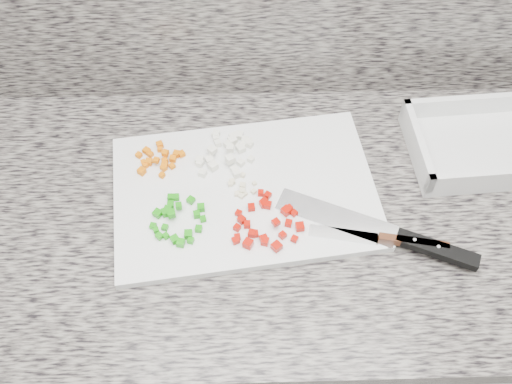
# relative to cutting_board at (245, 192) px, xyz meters

# --- Properties ---
(cabinet) EXTENTS (3.92, 0.62, 0.86)m
(cabinet) POSITION_rel_cutting_board_xyz_m (0.09, -0.03, -0.48)
(cabinet) COLOR silver
(cabinet) RESTS_ON ground
(countertop) EXTENTS (3.96, 0.64, 0.04)m
(countertop) POSITION_rel_cutting_board_xyz_m (0.09, -0.03, -0.03)
(countertop) COLOR slate
(countertop) RESTS_ON cabinet
(cutting_board) EXTENTS (0.52, 0.38, 0.02)m
(cutting_board) POSITION_rel_cutting_board_xyz_m (0.00, 0.00, 0.00)
(cutting_board) COLOR silver
(cutting_board) RESTS_ON countertop
(carrot_pile) EXTENTS (0.10, 0.09, 0.02)m
(carrot_pile) POSITION_rel_cutting_board_xyz_m (-0.16, 0.07, 0.01)
(carrot_pile) COLOR #D06204
(carrot_pile) RESTS_ON cutting_board
(onion_pile) EXTENTS (0.11, 0.11, 0.03)m
(onion_pile) POSITION_rel_cutting_board_xyz_m (-0.03, 0.08, 0.02)
(onion_pile) COLOR silver
(onion_pile) RESTS_ON cutting_board
(green_pepper_pile) EXTENTS (0.10, 0.11, 0.02)m
(green_pepper_pile) POSITION_rel_cutting_board_xyz_m (-0.12, -0.07, 0.02)
(green_pepper_pile) COLOR #17870C
(green_pepper_pile) RESTS_ON cutting_board
(red_pepper_pile) EXTENTS (0.13, 0.13, 0.02)m
(red_pepper_pile) POSITION_rel_cutting_board_xyz_m (0.04, -0.08, 0.01)
(red_pepper_pile) COLOR #A50C02
(red_pepper_pile) RESTS_ON cutting_board
(garlic_pile) EXTENTS (0.05, 0.06, 0.01)m
(garlic_pile) POSITION_rel_cutting_board_xyz_m (-0.01, 0.00, 0.01)
(garlic_pile) COLOR beige
(garlic_pile) RESTS_ON cutting_board
(chef_knife) EXTENTS (0.34, 0.18, 0.02)m
(chef_knife) POSITION_rel_cutting_board_xyz_m (0.27, -0.11, 0.01)
(chef_knife) COLOR silver
(chef_knife) RESTS_ON cutting_board
(paring_knife) EXTENTS (0.24, 0.06, 0.02)m
(paring_knife) POSITION_rel_cutting_board_xyz_m (0.26, -0.12, 0.01)
(paring_knife) COLOR silver
(paring_knife) RESTS_ON cutting_board
(tray) EXTENTS (0.29, 0.22, 0.06)m
(tray) POSITION_rel_cutting_board_xyz_m (0.46, 0.09, 0.01)
(tray) COLOR silver
(tray) RESTS_ON countertop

